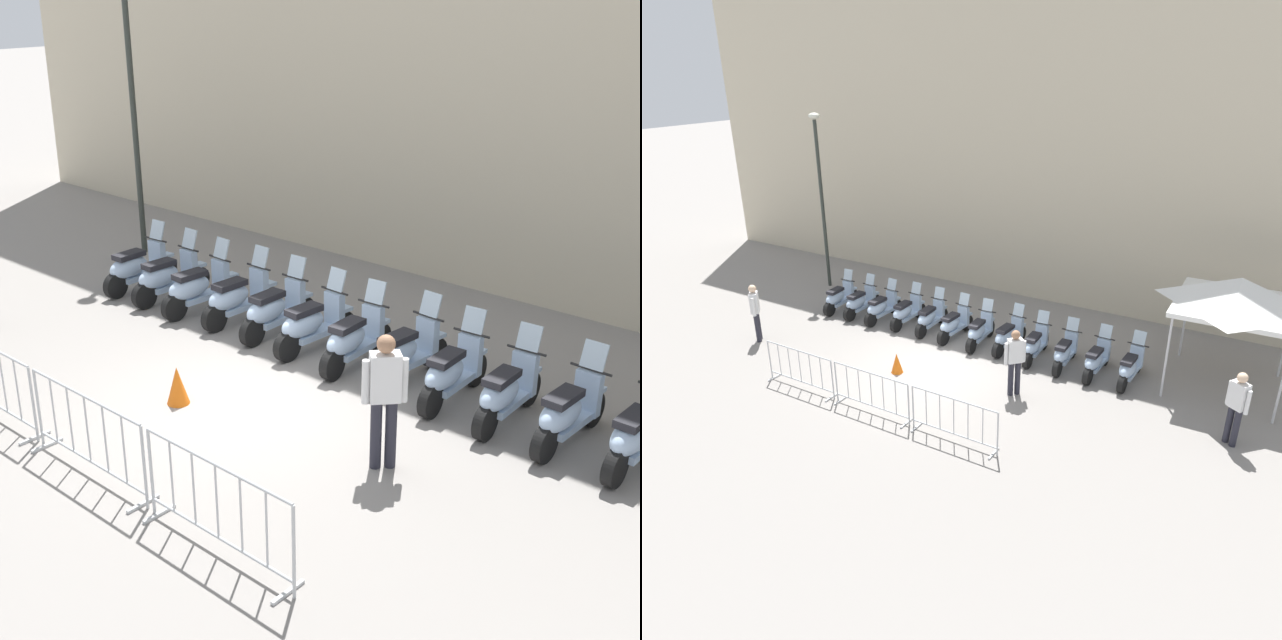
# 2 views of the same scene
# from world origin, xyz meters

# --- Properties ---
(ground_plane) EXTENTS (120.00, 120.00, 0.00)m
(ground_plane) POSITION_xyz_m (0.00, 0.00, 0.00)
(ground_plane) COLOR gray
(motorcycle_0) EXTENTS (0.56, 1.72, 1.24)m
(motorcycle_0) POSITION_xyz_m (-4.72, 2.08, 0.45)
(motorcycle_0) COLOR black
(motorcycle_0) RESTS_ON ground
(motorcycle_1) EXTENTS (0.56, 1.72, 1.24)m
(motorcycle_1) POSITION_xyz_m (-3.86, 2.07, 0.45)
(motorcycle_1) COLOR black
(motorcycle_1) RESTS_ON ground
(motorcycle_2) EXTENTS (0.56, 1.73, 1.24)m
(motorcycle_2) POSITION_xyz_m (-2.99, 2.03, 0.45)
(motorcycle_2) COLOR black
(motorcycle_2) RESTS_ON ground
(motorcycle_3) EXTENTS (0.56, 1.72, 1.24)m
(motorcycle_3) POSITION_xyz_m (-2.11, 2.12, 0.45)
(motorcycle_3) COLOR black
(motorcycle_3) RESTS_ON ground
(motorcycle_4) EXTENTS (0.56, 1.72, 1.24)m
(motorcycle_4) POSITION_xyz_m (-1.24, 2.09, 0.45)
(motorcycle_4) COLOR black
(motorcycle_4) RESTS_ON ground
(motorcycle_5) EXTENTS (0.56, 1.73, 1.24)m
(motorcycle_5) POSITION_xyz_m (-0.38, 2.01, 0.45)
(motorcycle_5) COLOR black
(motorcycle_5) RESTS_ON ground
(motorcycle_6) EXTENTS (0.56, 1.72, 1.24)m
(motorcycle_6) POSITION_xyz_m (0.50, 1.94, 0.45)
(motorcycle_6) COLOR black
(motorcycle_6) RESTS_ON ground
(motorcycle_7) EXTENTS (0.57, 1.73, 1.24)m
(motorcycle_7) POSITION_xyz_m (1.37, 2.03, 0.45)
(motorcycle_7) COLOR black
(motorcycle_7) RESTS_ON ground
(motorcycle_8) EXTENTS (0.56, 1.72, 1.24)m
(motorcycle_8) POSITION_xyz_m (2.24, 1.88, 0.45)
(motorcycle_8) COLOR black
(motorcycle_8) RESTS_ON ground
(motorcycle_9) EXTENTS (0.56, 1.72, 1.24)m
(motorcycle_9) POSITION_xyz_m (3.11, 1.82, 0.45)
(motorcycle_9) COLOR black
(motorcycle_9) RESTS_ON ground
(motorcycle_10) EXTENTS (0.56, 1.73, 1.24)m
(motorcycle_10) POSITION_xyz_m (3.98, 1.80, 0.45)
(motorcycle_10) COLOR black
(motorcycle_10) RESTS_ON ground
(motorcycle_11) EXTENTS (0.56, 1.73, 1.24)m
(motorcycle_11) POSITION_xyz_m (4.85, 1.82, 0.45)
(motorcycle_11) COLOR black
(motorcycle_11) RESTS_ON ground
(barrier_segment_1) EXTENTS (2.15, 0.50, 1.07)m
(barrier_segment_1) POSITION_xyz_m (-0.08, -2.43, 0.53)
(barrier_segment_1) COLOR #B2B5B7
(barrier_segment_1) RESTS_ON ground
(barrier_segment_2) EXTENTS (2.15, 0.50, 1.07)m
(barrier_segment_2) POSITION_xyz_m (2.16, -2.50, 0.53)
(barrier_segment_2) COLOR #B2B5B7
(barrier_segment_2) RESTS_ON ground
(street_lamp) EXTENTS (0.36, 0.36, 5.99)m
(street_lamp) POSITION_xyz_m (-6.55, 3.74, 3.60)
(street_lamp) COLOR #2D332D
(street_lamp) RESTS_ON ground
(officer_near_row_end) EXTENTS (0.41, 0.42, 1.73)m
(officer_near_row_end) POSITION_xyz_m (2.49, -0.08, 0.98)
(officer_near_row_end) COLOR #23232D
(officer_near_row_end) RESTS_ON ground
(traffic_cone) EXTENTS (0.32, 0.32, 0.55)m
(traffic_cone) POSITION_xyz_m (-0.67, -0.54, 0.28)
(traffic_cone) COLOR orange
(traffic_cone) RESTS_ON ground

